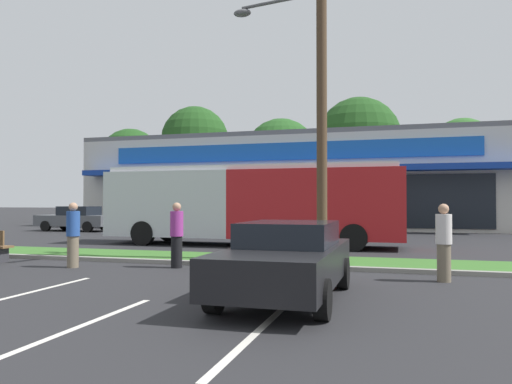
% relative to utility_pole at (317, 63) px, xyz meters
% --- Properties ---
extents(grass_median, '(56.00, 2.20, 0.12)m').
position_rel_utility_pole_xyz_m(grass_median, '(-2.58, 0.10, -5.75)').
color(grass_median, '#386B28').
rests_on(grass_median, ground_plane).
extents(curb_lip, '(56.00, 0.24, 0.12)m').
position_rel_utility_pole_xyz_m(curb_lip, '(-2.58, -1.12, -5.75)').
color(curb_lip, gray).
rests_on(curb_lip, ground_plane).
extents(parking_stripe_1, '(0.12, 4.80, 0.01)m').
position_rel_utility_pole_xyz_m(parking_stripe_1, '(-4.80, -6.44, -5.80)').
color(parking_stripe_1, silver).
rests_on(parking_stripe_1, ground_plane).
extents(parking_stripe_2, '(0.12, 4.80, 0.01)m').
position_rel_utility_pole_xyz_m(parking_stripe_2, '(-2.19, -8.38, -5.80)').
color(parking_stripe_2, silver).
rests_on(parking_stripe_2, ground_plane).
extents(parking_stripe_3, '(0.12, 4.80, 0.01)m').
position_rel_utility_pole_xyz_m(parking_stripe_3, '(0.36, -7.15, -5.80)').
color(parking_stripe_3, silver).
rests_on(parking_stripe_3, ground_plane).
extents(storefront_building, '(29.20, 12.76, 6.35)m').
position_rel_utility_pole_xyz_m(storefront_building, '(-4.80, 21.81, -2.63)').
color(storefront_building, beige).
rests_on(storefront_building, ground_plane).
extents(tree_far_left, '(6.30, 6.30, 9.32)m').
position_rel_utility_pole_xyz_m(tree_far_left, '(-24.42, 31.12, 0.35)').
color(tree_far_left, '#473323').
rests_on(tree_far_left, ground_plane).
extents(tree_left, '(6.46, 6.46, 10.98)m').
position_rel_utility_pole_xyz_m(tree_left, '(-16.69, 29.86, 1.92)').
color(tree_left, '#473323').
rests_on(tree_left, ground_plane).
extents(tree_mid_left, '(7.19, 7.19, 9.90)m').
position_rel_utility_pole_xyz_m(tree_mid_left, '(-8.83, 32.76, 0.49)').
color(tree_mid_left, '#473323').
rests_on(tree_mid_left, ground_plane).
extents(tree_mid, '(7.79, 7.79, 11.51)m').
position_rel_utility_pole_xyz_m(tree_mid, '(-1.33, 32.57, 1.79)').
color(tree_mid, '#473323').
rests_on(tree_mid, ground_plane).
extents(tree_mid_right, '(5.75, 5.75, 9.09)m').
position_rel_utility_pole_xyz_m(tree_mid_right, '(7.60, 32.20, 0.39)').
color(tree_mid_right, '#473323').
rests_on(tree_mid_right, ground_plane).
extents(utility_pole, '(3.13, 2.38, 10.90)m').
position_rel_utility_pole_xyz_m(utility_pole, '(0.00, 0.00, 0.00)').
color(utility_pole, '#4C3826').
rests_on(utility_pole, ground_plane).
extents(city_bus, '(12.27, 2.72, 3.25)m').
position_rel_utility_pole_xyz_m(city_bus, '(-3.60, 5.21, -4.04)').
color(city_bus, '#AD191E').
rests_on(city_bus, ground_plane).
extents(car_2, '(1.98, 4.57, 1.42)m').
position_rel_utility_pole_xyz_m(car_2, '(0.25, -5.16, -5.06)').
color(car_2, black).
rests_on(car_2, ground_plane).
extents(car_3, '(4.71, 1.95, 1.51)m').
position_rel_utility_pole_xyz_m(car_3, '(-16.65, 11.69, -5.04)').
color(car_3, '#515459').
rests_on(car_3, ground_plane).
extents(pedestrian_near_bench, '(0.36, 0.36, 1.78)m').
position_rel_utility_pole_xyz_m(pedestrian_near_bench, '(-6.32, -2.55, -4.91)').
color(pedestrian_near_bench, '#726651').
rests_on(pedestrian_near_bench, ground_plane).
extents(pedestrian_by_pole, '(0.35, 0.35, 1.76)m').
position_rel_utility_pole_xyz_m(pedestrian_by_pole, '(3.22, -2.25, -4.92)').
color(pedestrian_by_pole, '#726651').
rests_on(pedestrian_by_pole, ground_plane).
extents(pedestrian_mid, '(0.36, 0.36, 1.78)m').
position_rel_utility_pole_xyz_m(pedestrian_mid, '(-3.58, -1.80, -4.91)').
color(pedestrian_mid, black).
rests_on(pedestrian_mid, ground_plane).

